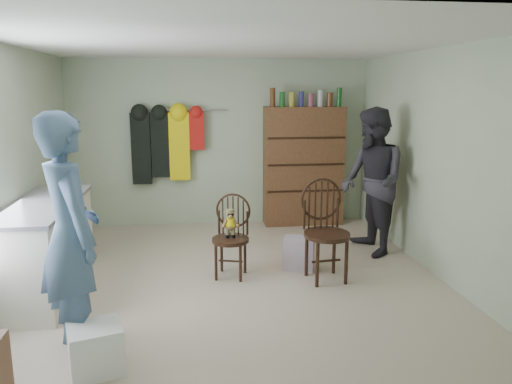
{
  "coord_description": "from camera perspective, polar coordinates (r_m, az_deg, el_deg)",
  "views": [
    {
      "loc": [
        -0.43,
        -5.1,
        2.05
      ],
      "look_at": [
        0.25,
        0.2,
        0.95
      ],
      "focal_mm": 35.0,
      "sensor_mm": 36.0,
      "label": 1
    }
  ],
  "objects": [
    {
      "name": "plastic_tub",
      "position": [
        4.03,
        -17.86,
        -16.68
      ],
      "size": [
        0.46,
        0.45,
        0.35
      ],
      "primitive_type": "cube",
      "rotation": [
        0.0,
        0.0,
        0.31
      ],
      "color": "white",
      "rests_on": "ground"
    },
    {
      "name": "room_walls",
      "position": [
        5.67,
        -2.95,
        6.84
      ],
      "size": [
        5.0,
        5.0,
        5.0
      ],
      "color": "#B4C3A3",
      "rests_on": "ground"
    },
    {
      "name": "chair_front",
      "position": [
        5.54,
        -2.85,
        -4.46
      ],
      "size": [
        0.5,
        0.5,
        0.92
      ],
      "rotation": [
        0.0,
        0.0,
        -0.28
      ],
      "color": "#382013",
      "rests_on": "ground"
    },
    {
      "name": "counter",
      "position": [
        5.55,
        -22.99,
        -5.84
      ],
      "size": [
        0.64,
        1.86,
        0.94
      ],
      "color": "silver",
      "rests_on": "ground"
    },
    {
      "name": "coat_rack",
      "position": [
        7.53,
        -10.34,
        5.35
      ],
      "size": [
        1.42,
        0.12,
        1.09
      ],
      "color": "#99999E",
      "rests_on": "ground"
    },
    {
      "name": "ground_plane",
      "position": [
        5.51,
        -2.35,
        -10.21
      ],
      "size": [
        5.0,
        5.0,
        0.0
      ],
      "primitive_type": "plane",
      "color": "beige",
      "rests_on": "ground"
    },
    {
      "name": "dresser",
      "position": [
        7.67,
        5.44,
        3.07
      ],
      "size": [
        1.2,
        0.39,
        2.08
      ],
      "color": "brown",
      "rests_on": "ground"
    },
    {
      "name": "chair_far",
      "position": [
        5.48,
        7.86,
        -3.89
      ],
      "size": [
        0.54,
        0.54,
        1.11
      ],
      "rotation": [
        0.0,
        0.0,
        0.11
      ],
      "color": "#382013",
      "rests_on": "ground"
    },
    {
      "name": "person_right",
      "position": [
        6.37,
        13.14,
        1.15
      ],
      "size": [
        0.77,
        0.95,
        1.85
      ],
      "primitive_type": "imported",
      "rotation": [
        0.0,
        0.0,
        -1.49
      ],
      "color": "#2D2B33",
      "rests_on": "ground"
    },
    {
      "name": "person_left",
      "position": [
        4.09,
        -20.47,
        -4.72
      ],
      "size": [
        0.74,
        0.83,
        1.9
      ],
      "primitive_type": "imported",
      "rotation": [
        0.0,
        0.0,
        2.08
      ],
      "color": "slate",
      "rests_on": "ground"
    },
    {
      "name": "striped_bag",
      "position": [
        5.86,
        4.93,
        -6.98
      ],
      "size": [
        0.42,
        0.37,
        0.37
      ],
      "primitive_type": "cube",
      "rotation": [
        0.0,
        0.0,
        -0.31
      ],
      "color": "#E5727A",
      "rests_on": "ground"
    }
  ]
}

